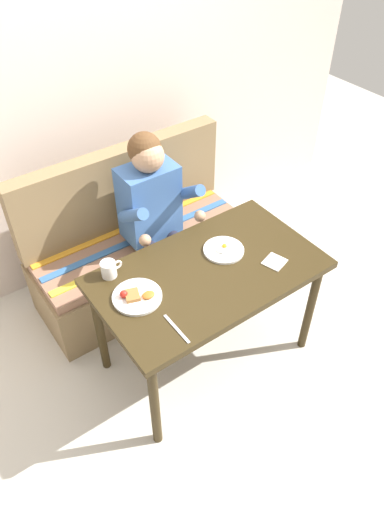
% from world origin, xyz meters
% --- Properties ---
extents(ground_plane, '(8.00, 8.00, 0.00)m').
position_xyz_m(ground_plane, '(0.00, 0.00, 0.00)').
color(ground_plane, beige).
extents(back_wall, '(4.40, 0.10, 2.60)m').
position_xyz_m(back_wall, '(0.00, 1.27, 1.30)').
color(back_wall, beige).
rests_on(back_wall, ground).
extents(table, '(1.20, 0.70, 0.73)m').
position_xyz_m(table, '(0.00, 0.00, 0.65)').
color(table, '#322611').
rests_on(table, ground).
extents(couch, '(1.44, 0.56, 1.00)m').
position_xyz_m(couch, '(0.00, 0.76, 0.33)').
color(couch, olive).
rests_on(couch, ground).
extents(person, '(0.45, 0.61, 1.21)m').
position_xyz_m(person, '(0.05, 0.59, 0.74)').
color(person, '#3C63A1').
rests_on(person, ground).
extents(plate_breakfast, '(0.25, 0.25, 0.05)m').
position_xyz_m(plate_breakfast, '(-0.41, 0.05, 0.74)').
color(plate_breakfast, white).
rests_on(plate_breakfast, table).
extents(plate_eggs, '(0.22, 0.22, 0.04)m').
position_xyz_m(plate_eggs, '(0.16, 0.07, 0.74)').
color(plate_eggs, white).
rests_on(plate_eggs, table).
extents(coffee_mug, '(0.12, 0.08, 0.09)m').
position_xyz_m(coffee_mug, '(-0.44, 0.27, 0.78)').
color(coffee_mug, white).
rests_on(coffee_mug, table).
extents(napkin, '(0.14, 0.13, 0.01)m').
position_xyz_m(napkin, '(0.32, -0.15, 0.73)').
color(napkin, silver).
rests_on(napkin, table).
extents(knife, '(0.02, 0.20, 0.00)m').
position_xyz_m(knife, '(-0.36, -0.23, 0.73)').
color(knife, silver).
rests_on(knife, table).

